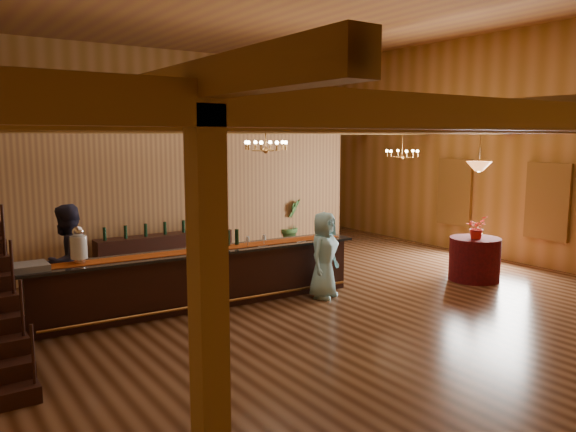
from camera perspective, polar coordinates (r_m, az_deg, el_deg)
floor at (r=11.00m, az=0.44°, el=-7.79°), size 14.00×14.00×0.00m
wall_back at (r=16.80m, az=-13.44°, el=6.98°), size 12.00×0.10×5.50m
wall_right at (r=14.85m, az=19.94°, el=6.60°), size 0.10×14.00×5.50m
beam_grid at (r=11.00m, az=-1.07°, el=9.30°), size 11.90×13.90×0.39m
support_posts at (r=10.27m, az=2.05°, el=0.21°), size 9.20×10.20×3.20m
partition_wall at (r=13.46m, az=-9.88°, el=1.74°), size 9.00×0.18×3.10m
window_right_front at (r=14.01m, az=24.89°, el=1.36°), size 0.12×1.05×1.75m
window_right_back at (r=15.49m, az=16.61°, el=2.34°), size 0.12×1.05×1.75m
backroom_boxes at (r=15.50m, az=-12.18°, el=-1.31°), size 4.10×0.60×1.10m
tasting_bar at (r=10.13m, az=-8.74°, el=-6.25°), size 6.13×1.13×1.03m
beverage_dispenser at (r=9.44m, az=-20.49°, el=-2.82°), size 0.26×0.26×0.60m
glass_rack_tray at (r=9.29m, az=-24.74°, el=-4.72°), size 0.50×0.50×0.10m
raffle_drum at (r=11.16m, az=3.60°, el=-1.30°), size 0.34×0.24×0.30m
bar_bottle_0 at (r=10.13m, az=-8.58°, el=-2.48°), size 0.07×0.07×0.30m
bar_bottle_1 at (r=10.32m, az=-6.12°, el=-2.24°), size 0.07×0.07×0.30m
bar_bottle_2 at (r=10.39m, az=-5.22°, el=-2.15°), size 0.07×0.07×0.30m
backbar_shelf at (r=12.80m, az=-12.31°, el=-3.73°), size 3.06×0.56×0.86m
round_table at (r=12.47m, az=18.42°, el=-4.16°), size 1.04×1.04×0.90m
chandelier_left at (r=10.64m, az=-2.26°, el=7.19°), size 0.80×0.80×0.51m
chandelier_right at (r=14.17m, az=11.50°, el=6.27°), size 0.80×0.80×0.76m
pendant_lamp at (r=12.23m, az=18.82°, el=4.82°), size 0.52×0.52×0.90m
bartender at (r=10.98m, az=-8.64°, el=-3.33°), size 0.63×0.42×1.70m
staff_second at (r=10.00m, az=-21.52°, el=-4.34°), size 1.17×1.14×1.91m
guest at (r=10.53m, az=3.68°, el=-3.96°), size 0.94×0.81×1.62m
floor_plant at (r=15.02m, az=0.12°, el=-0.86°), size 0.76×0.62×1.35m
table_flowers at (r=12.25m, az=18.59°, el=-1.10°), size 0.49×0.45×0.48m
table_vase at (r=12.49m, az=18.72°, el=-1.31°), size 0.16×0.16×0.32m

